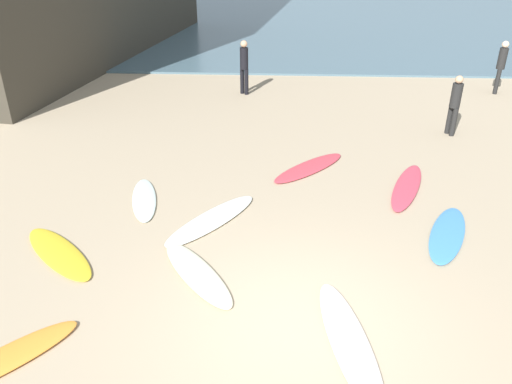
{
  "coord_description": "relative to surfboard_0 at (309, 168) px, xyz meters",
  "views": [
    {
      "loc": [
        -0.29,
        -5.41,
        4.98
      ],
      "look_at": [
        -0.76,
        3.57,
        0.3
      ],
      "focal_mm": 34.95,
      "sensor_mm": 36.0,
      "label": 1
    }
  ],
  "objects": [
    {
      "name": "beachgoer_near",
      "position": [
        6.78,
        6.69,
        0.97
      ],
      "size": [
        0.36,
        0.36,
        1.78
      ],
      "rotation": [
        0.0,
        0.0,
        1.2
      ],
      "color": "black",
      "rests_on": "ground_plane"
    },
    {
      "name": "surfboard_8",
      "position": [
        2.1,
        -0.92,
        0.01
      ],
      "size": [
        1.37,
        2.49,
        0.09
      ],
      "primitive_type": "ellipsoid",
      "rotation": [
        0.0,
        0.0,
        2.77
      ],
      "color": "#DB4459",
      "rests_on": "ground_plane"
    },
    {
      "name": "surfboard_0",
      "position": [
        0.0,
        0.0,
        0.0
      ],
      "size": [
        2.02,
        2.13,
        0.07
      ],
      "primitive_type": "ellipsoid",
      "rotation": [
        0.0,
        0.0,
        -0.74
      ],
      "color": "#DB424F",
      "rests_on": "ground_plane"
    },
    {
      "name": "surfboard_1",
      "position": [
        -4.52,
        -3.81,
        0.0
      ],
      "size": [
        1.96,
        1.92,
        0.07
      ],
      "primitive_type": "ellipsoid",
      "rotation": [
        0.0,
        0.0,
        0.8
      ],
      "color": "yellow",
      "rests_on": "ground_plane"
    },
    {
      "name": "surfboard_4",
      "position": [
        0.3,
        -5.66,
        0.0
      ],
      "size": [
        0.97,
        2.55,
        0.07
      ],
      "primitive_type": "ellipsoid",
      "rotation": [
        0.0,
        0.0,
        0.18
      ],
      "color": "silver",
      "rests_on": "ground_plane"
    },
    {
      "name": "surfboard_3",
      "position": [
        -2.0,
        -2.54,
        0.01
      ],
      "size": [
        1.87,
        2.33,
        0.08
      ],
      "primitive_type": "ellipsoid",
      "rotation": [
        0.0,
        0.0,
        -0.61
      ],
      "color": "white",
      "rests_on": "ground_plane"
    },
    {
      "name": "beachgoer_mid",
      "position": [
        -1.99,
        6.14,
        0.99
      ],
      "size": [
        0.39,
        0.39,
        1.82
      ],
      "rotation": [
        0.0,
        0.0,
        5.61
      ],
      "color": "black",
      "rests_on": "ground_plane"
    },
    {
      "name": "surfboard_5",
      "position": [
        -3.53,
        -1.77,
        -0.0
      ],
      "size": [
        0.98,
        2.01,
        0.06
      ],
      "primitive_type": "ellipsoid",
      "rotation": [
        0.0,
        0.0,
        0.26
      ],
      "color": "silver",
      "rests_on": "ground_plane"
    },
    {
      "name": "surfboard_7",
      "position": [
        -4.2,
        -6.22,
        0.01
      ],
      "size": [
        1.67,
        1.77,
        0.09
      ],
      "primitive_type": "ellipsoid",
      "rotation": [
        0.0,
        0.0,
        -0.74
      ],
      "color": "#F99A35",
      "rests_on": "ground_plane"
    },
    {
      "name": "surfboard_6",
      "position": [
        -2.01,
        -4.27,
        0.01
      ],
      "size": [
        1.67,
        2.01,
        0.08
      ],
      "primitive_type": "ellipsoid",
      "rotation": [
        0.0,
        0.0,
        3.77
      ],
      "color": "#F2EEC7",
      "rests_on": "ground_plane"
    },
    {
      "name": "ground_plane",
      "position": [
        -0.41,
        -5.41,
        -0.03
      ],
      "size": [
        120.0,
        120.0,
        0.0
      ],
      "primitive_type": "plane",
      "color": "tan"
    },
    {
      "name": "surfboard_2",
      "position": [
        2.43,
        -2.84,
        0.01
      ],
      "size": [
        1.39,
        2.22,
        0.08
      ],
      "primitive_type": "ellipsoid",
      "rotation": [
        0.0,
        0.0,
        2.73
      ],
      "color": "#4794DF",
      "rests_on": "ground_plane"
    },
    {
      "name": "ocean_water",
      "position": [
        -0.41,
        28.72,
        0.01
      ],
      "size": [
        120.0,
        40.0,
        0.08
      ],
      "primitive_type": "cube",
      "color": "slate",
      "rests_on": "ground_plane"
    },
    {
      "name": "beachgoer_far",
      "position": [
        4.0,
        2.5,
        0.88
      ],
      "size": [
        0.36,
        0.36,
        1.65
      ],
      "rotation": [
        0.0,
        0.0,
        1.93
      ],
      "color": "black",
      "rests_on": "ground_plane"
    }
  ]
}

